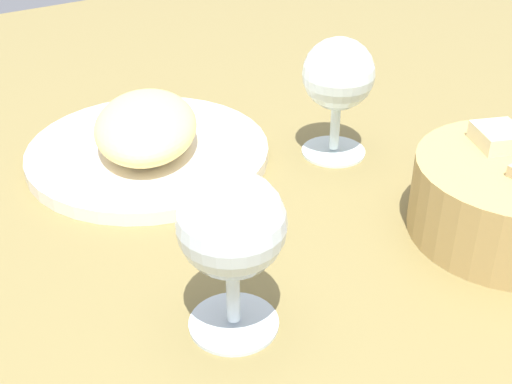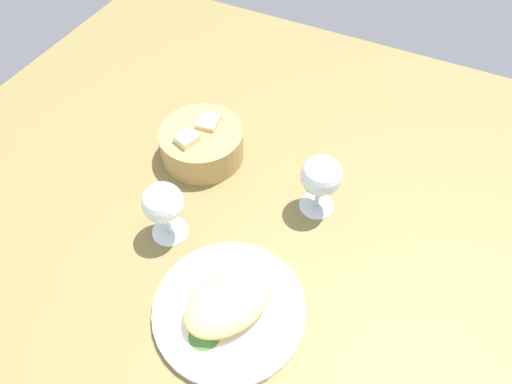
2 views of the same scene
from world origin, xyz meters
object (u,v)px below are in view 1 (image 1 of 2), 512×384
plate (148,153)px  wine_glass_near (232,231)px  bread_basket (512,197)px  wine_glass_far (338,80)px

plate → wine_glass_near: bearing=-10.6°
bread_basket → wine_glass_near: 26.72cm
bread_basket → wine_glass_near: bearing=-94.6°
wine_glass_near → wine_glass_far: size_ratio=1.02×
plate → wine_glass_near: wine_glass_near is taller
bread_basket → wine_glass_far: size_ratio=1.36×
wine_glass_near → wine_glass_far: wine_glass_near is taller
plate → wine_glass_far: bearing=62.4°
bread_basket → wine_glass_far: (-19.36, -4.23, 4.66)cm
plate → bread_basket: 35.55cm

